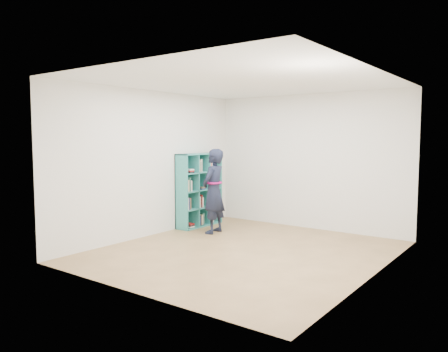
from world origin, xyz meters
The scene contains 9 objects.
floor centered at (0.00, 0.00, 0.00)m, with size 4.50×4.50×0.00m, color brown.
ceiling centered at (0.00, 0.00, 2.60)m, with size 4.50×4.50×0.00m, color white.
wall_left centered at (-2.00, 0.00, 1.30)m, with size 0.02×4.50×2.60m, color white.
wall_right centered at (2.00, 0.00, 1.30)m, with size 0.02×4.50×2.60m, color white.
wall_back centered at (0.00, 2.25, 1.30)m, with size 4.00×0.02×2.60m, color white.
wall_front centered at (0.00, -2.25, 1.30)m, with size 4.00×0.02×2.60m, color white.
bookshelf centered at (-1.86, 1.13, 0.70)m, with size 0.32×1.09×1.45m.
person centered at (-1.20, 0.78, 0.78)m, with size 0.45×0.62×1.56m.
smartphone centered at (-1.35, 0.85, 0.88)m, with size 0.03×0.11×0.14m.
Camera 1 is at (3.69, -5.53, 1.76)m, focal length 35.00 mm.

